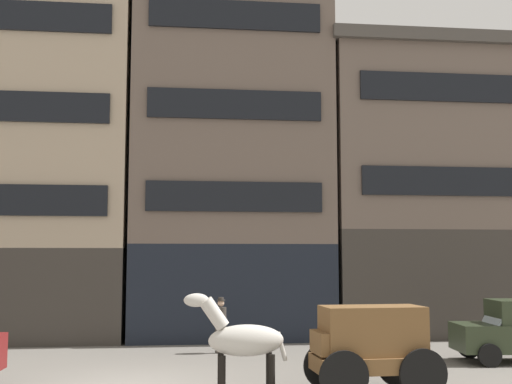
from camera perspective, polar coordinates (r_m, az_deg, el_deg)
building_center_left at (r=27.59m, az=-18.29°, el=6.20°), size 7.55×6.97×17.33m
building_center_right at (r=27.11m, az=-2.42°, el=6.62°), size 8.18×6.97×17.81m
building_far_right at (r=28.64m, az=15.50°, el=0.21°), size 10.21×6.97×11.95m
cargo_wagon at (r=15.18m, az=10.18°, el=-13.13°), size 2.97×1.64×1.98m
draft_horse at (r=14.61m, az=-1.28°, el=-13.02°), size 2.35×0.68×2.30m
pedestrian_officer at (r=21.24m, az=-3.16°, el=-11.55°), size 0.40×0.40×1.79m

